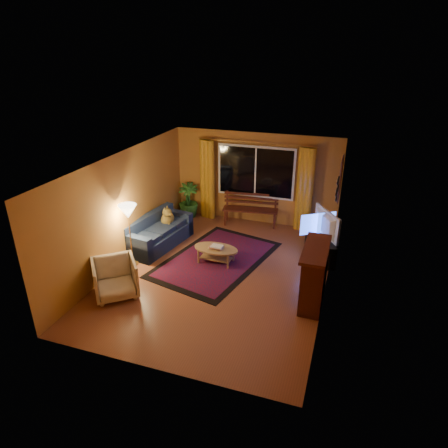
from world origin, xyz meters
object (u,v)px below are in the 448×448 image
(coffee_table, at_px, (216,255))
(armchair, at_px, (115,277))
(tv_console, at_px, (320,247))
(sofa, at_px, (159,231))
(floor_lamp, at_px, (130,236))
(bench, at_px, (250,217))

(coffee_table, bearing_deg, armchair, -127.95)
(tv_console, bearing_deg, armchair, -161.30)
(armchair, height_order, tv_console, armchair)
(sofa, xyz_separation_m, floor_lamp, (-0.14, -1.03, 0.34))
(coffee_table, distance_m, tv_console, 2.44)
(tv_console, bearing_deg, coffee_table, -174.58)
(sofa, bearing_deg, tv_console, 19.74)
(armchair, distance_m, floor_lamp, 1.26)
(floor_lamp, height_order, tv_console, floor_lamp)
(bench, height_order, sofa, sofa)
(sofa, relative_size, coffee_table, 1.83)
(armchair, distance_m, coffee_table, 2.36)
(bench, height_order, coffee_table, bench)
(sofa, relative_size, tv_console, 1.47)
(bench, bearing_deg, coffee_table, -103.28)
(bench, distance_m, sofa, 2.65)
(armchair, distance_m, tv_console, 4.66)
(floor_lamp, bearing_deg, armchair, -74.57)
(coffee_table, bearing_deg, floor_lamp, -159.12)
(bench, distance_m, floor_lamp, 3.58)
(armchair, bearing_deg, tv_console, -1.14)
(sofa, bearing_deg, coffee_table, -2.63)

